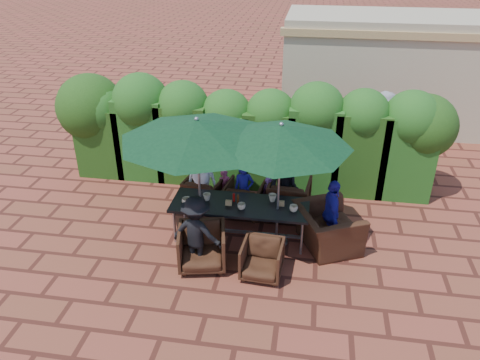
# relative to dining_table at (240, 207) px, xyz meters

# --- Properties ---
(ground) EXTENTS (80.00, 80.00, 0.00)m
(ground) POSITION_rel_dining_table_xyz_m (-0.19, 0.03, -0.68)
(ground) COLOR brown
(ground) RESTS_ON ground
(dining_table) EXTENTS (2.60, 0.90, 0.75)m
(dining_table) POSITION_rel_dining_table_xyz_m (0.00, 0.00, 0.00)
(dining_table) COLOR black
(dining_table) RESTS_ON ground
(umbrella_left) EXTENTS (2.81, 2.81, 2.46)m
(umbrella_left) POSITION_rel_dining_table_xyz_m (-0.76, -0.04, 1.54)
(umbrella_left) COLOR gray
(umbrella_left) RESTS_ON ground
(umbrella_right) EXTENTS (2.51, 2.51, 2.46)m
(umbrella_right) POSITION_rel_dining_table_xyz_m (0.72, -0.05, 1.54)
(umbrella_right) COLOR gray
(umbrella_right) RESTS_ON ground
(chair_far_left) EXTENTS (0.88, 0.84, 0.78)m
(chair_far_left) POSITION_rel_dining_table_xyz_m (-0.93, 1.01, -0.29)
(chair_far_left) COLOR black
(chair_far_left) RESTS_ON ground
(chair_far_mid) EXTENTS (0.85, 0.81, 0.78)m
(chair_far_mid) POSITION_rel_dining_table_xyz_m (-0.05, 0.88, -0.29)
(chair_far_mid) COLOR black
(chair_far_mid) RESTS_ON ground
(chair_far_right) EXTENTS (0.91, 0.86, 0.85)m
(chair_far_right) POSITION_rel_dining_table_xyz_m (0.87, 1.06, -0.25)
(chair_far_right) COLOR black
(chair_far_right) RESTS_ON ground
(chair_near_left) EXTENTS (0.96, 0.92, 0.84)m
(chair_near_left) POSITION_rel_dining_table_xyz_m (-0.52, -0.95, -0.26)
(chair_near_left) COLOR black
(chair_near_left) RESTS_ON ground
(chair_near_right) EXTENTS (0.73, 0.69, 0.71)m
(chair_near_right) POSITION_rel_dining_table_xyz_m (0.56, -1.06, -0.32)
(chair_near_right) COLOR black
(chair_near_right) RESTS_ON ground
(chair_end_right) EXTENTS (1.20, 1.41, 1.04)m
(chair_end_right) POSITION_rel_dining_table_xyz_m (1.66, -0.00, -0.16)
(chair_end_right) COLOR black
(chair_end_right) RESTS_ON ground
(adult_far_left) EXTENTS (0.66, 0.40, 1.34)m
(adult_far_left) POSITION_rel_dining_table_xyz_m (-0.94, 0.89, -0.01)
(adult_far_left) COLOR white
(adult_far_left) RESTS_ON ground
(adult_far_mid) EXTENTS (0.48, 0.42, 1.15)m
(adult_far_mid) POSITION_rel_dining_table_xyz_m (-0.06, 0.86, -0.10)
(adult_far_mid) COLOR #1F1B96
(adult_far_mid) RESTS_ON ground
(adult_far_right) EXTENTS (0.74, 0.59, 1.34)m
(adult_far_right) POSITION_rel_dining_table_xyz_m (0.77, 0.85, -0.01)
(adult_far_right) COLOR black
(adult_far_right) RESTS_ON ground
(adult_near_left) EXTENTS (0.95, 0.56, 1.39)m
(adult_near_left) POSITION_rel_dining_table_xyz_m (-0.60, -0.98, 0.02)
(adult_near_left) COLOR black
(adult_near_left) RESTS_ON ground
(adult_end_right) EXTENTS (0.54, 0.85, 1.34)m
(adult_end_right) POSITION_rel_dining_table_xyz_m (1.71, 0.07, -0.01)
(adult_end_right) COLOR #1F1B96
(adult_end_right) RESTS_ON ground
(child_left) EXTENTS (0.38, 0.35, 0.87)m
(child_left) POSITION_rel_dining_table_xyz_m (-0.51, 1.11, -0.24)
(child_left) COLOR #D94C7C
(child_left) RESTS_ON ground
(child_right) EXTENTS (0.36, 0.32, 0.83)m
(child_right) POSITION_rel_dining_table_xyz_m (0.45, 1.00, -0.26)
(child_right) COLOR #9F54B6
(child_right) RESTS_ON ground
(pedestrian_a) EXTENTS (1.71, 0.86, 1.75)m
(pedestrian_a) POSITION_rel_dining_table_xyz_m (1.24, 4.35, 0.20)
(pedestrian_a) COLOR #248626
(pedestrian_a) RESTS_ON ground
(pedestrian_b) EXTENTS (0.84, 0.56, 1.64)m
(pedestrian_b) POSITION_rel_dining_table_xyz_m (2.16, 4.47, 0.14)
(pedestrian_b) COLOR #D94C7C
(pedestrian_b) RESTS_ON ground
(pedestrian_c) EXTENTS (1.06, 1.18, 1.71)m
(pedestrian_c) POSITION_rel_dining_table_xyz_m (3.06, 4.44, 0.18)
(pedestrian_c) COLOR gray
(pedestrian_c) RESTS_ON ground
(cup_a) EXTENTS (0.18, 0.18, 0.14)m
(cup_a) POSITION_rel_dining_table_xyz_m (-0.99, -0.18, 0.14)
(cup_a) COLOR beige
(cup_a) RESTS_ON dining_table
(cup_b) EXTENTS (0.15, 0.15, 0.14)m
(cup_b) POSITION_rel_dining_table_xyz_m (-0.65, 0.05, 0.14)
(cup_b) COLOR beige
(cup_b) RESTS_ON dining_table
(cup_c) EXTENTS (0.15, 0.15, 0.12)m
(cup_c) POSITION_rel_dining_table_xyz_m (0.06, -0.17, 0.13)
(cup_c) COLOR beige
(cup_c) RESTS_ON dining_table
(cup_d) EXTENTS (0.15, 0.15, 0.14)m
(cup_d) POSITION_rel_dining_table_xyz_m (0.59, 0.21, 0.15)
(cup_d) COLOR beige
(cup_d) RESTS_ON dining_table
(cup_e) EXTENTS (0.16, 0.16, 0.12)m
(cup_e) POSITION_rel_dining_table_xyz_m (1.01, -0.10, 0.14)
(cup_e) COLOR beige
(cup_e) RESTS_ON dining_table
(ketchup_bottle) EXTENTS (0.04, 0.04, 0.17)m
(ketchup_bottle) POSITION_rel_dining_table_xyz_m (-0.13, 0.08, 0.16)
(ketchup_bottle) COLOR #B20C0A
(ketchup_bottle) RESTS_ON dining_table
(sauce_bottle) EXTENTS (0.04, 0.04, 0.17)m
(sauce_bottle) POSITION_rel_dining_table_xyz_m (-0.04, 0.05, 0.16)
(sauce_bottle) COLOR #4C230C
(sauce_bottle) RESTS_ON dining_table
(serving_tray) EXTENTS (0.35, 0.25, 0.02)m
(serving_tray) POSITION_rel_dining_table_xyz_m (-0.85, -0.21, 0.08)
(serving_tray) COLOR olive
(serving_tray) RESTS_ON dining_table
(number_block_left) EXTENTS (0.12, 0.06, 0.10)m
(number_block_left) POSITION_rel_dining_table_xyz_m (-0.20, -0.07, 0.12)
(number_block_left) COLOR tan
(number_block_left) RESTS_ON dining_table
(number_block_right) EXTENTS (0.12, 0.06, 0.10)m
(number_block_right) POSITION_rel_dining_table_xyz_m (0.77, 0.06, 0.12)
(number_block_right) COLOR tan
(number_block_right) RESTS_ON dining_table
(hedge_wall) EXTENTS (9.10, 1.60, 2.51)m
(hedge_wall) POSITION_rel_dining_table_xyz_m (-0.33, 2.35, 0.69)
(hedge_wall) COLOR #17350E
(hedge_wall) RESTS_ON ground
(building) EXTENTS (6.20, 3.08, 3.20)m
(building) POSITION_rel_dining_table_xyz_m (3.31, 7.03, 0.93)
(building) COLOR tan
(building) RESTS_ON ground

